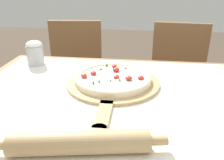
% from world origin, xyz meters
% --- Properties ---
extents(dining_table, '(1.24, 0.91, 0.78)m').
position_xyz_m(dining_table, '(0.00, 0.00, 0.66)').
color(dining_table, olive).
rests_on(dining_table, ground_plane).
extents(towel_cloth, '(1.16, 0.83, 0.00)m').
position_xyz_m(towel_cloth, '(0.00, 0.00, 0.78)').
color(towel_cloth, white).
rests_on(towel_cloth, dining_table).
extents(pizza_peel, '(0.38, 0.55, 0.01)m').
position_xyz_m(pizza_peel, '(-0.05, 0.10, 0.79)').
color(pizza_peel, tan).
rests_on(pizza_peel, towel_cloth).
extents(pizza, '(0.31, 0.31, 0.04)m').
position_xyz_m(pizza, '(-0.05, 0.12, 0.81)').
color(pizza, beige).
rests_on(pizza, pizza_peel).
extents(rolling_pin, '(0.44, 0.12, 0.06)m').
position_xyz_m(rolling_pin, '(-0.08, -0.31, 0.81)').
color(rolling_pin, tan).
rests_on(rolling_pin, towel_cloth).
extents(chair_left, '(0.43, 0.43, 0.90)m').
position_xyz_m(chair_left, '(-0.41, 0.82, 0.52)').
color(chair_left, brown).
rests_on(chair_left, ground_plane).
extents(chair_right, '(0.43, 0.43, 0.90)m').
position_xyz_m(chair_right, '(0.33, 0.82, 0.52)').
color(chair_right, brown).
rests_on(chair_right, ground_plane).
extents(flour_cup, '(0.08, 0.08, 0.12)m').
position_xyz_m(flour_cup, '(-0.46, 0.31, 0.84)').
color(flour_cup, '#B2B7BC').
rests_on(flour_cup, towel_cloth).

